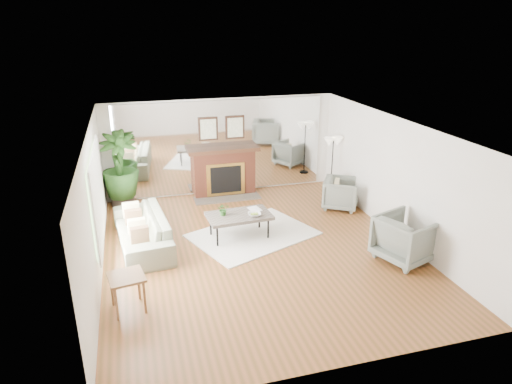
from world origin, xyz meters
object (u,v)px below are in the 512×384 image
object	(u,v)px
sofa	(142,230)
armchair_back	(341,193)
side_table	(127,281)
potted_ficus	(119,168)
floor_lamp	(333,146)
coffee_table	(239,216)
fireplace	(224,171)
armchair_front	(406,238)

from	to	relation	value
sofa	armchair_back	xyz separation A→B (m)	(4.78, 0.75, 0.03)
side_table	potted_ficus	world-z (taller)	potted_ficus
potted_ficus	floor_lamp	bearing A→B (deg)	-6.60
coffee_table	potted_ficus	size ratio (longest dim) A/B	0.73
sofa	floor_lamp	bearing A→B (deg)	102.81
fireplace	armchair_front	size ratio (longest dim) A/B	2.08
floor_lamp	coffee_table	bearing A→B (deg)	-148.04
fireplace	side_table	distance (m)	5.29
side_table	potted_ficus	distance (m)	4.51
armchair_back	potted_ficus	distance (m)	5.41
coffee_table	armchair_front	distance (m)	3.35
fireplace	sofa	world-z (taller)	fireplace
armchair_front	floor_lamp	bearing A→B (deg)	-20.82
fireplace	sofa	distance (m)	3.31
floor_lamp	sofa	bearing A→B (deg)	-161.40
armchair_back	fireplace	bearing A→B (deg)	88.27
sofa	floor_lamp	world-z (taller)	floor_lamp
fireplace	armchair_back	distance (m)	3.07
fireplace	floor_lamp	size ratio (longest dim) A/B	1.32
armchair_back	side_table	world-z (taller)	armchair_back
armchair_back	floor_lamp	bearing A→B (deg)	22.49
sofa	side_table	xyz separation A→B (m)	(-0.32, -2.21, 0.17)
armchair_back	side_table	distance (m)	5.90
potted_ficus	coffee_table	bearing A→B (deg)	-45.91
sofa	armchair_back	distance (m)	4.84
sofa	armchair_back	size ratio (longest dim) A/B	2.85
fireplace	potted_ficus	size ratio (longest dim) A/B	1.09
sofa	potted_ficus	xyz separation A→B (m)	(-0.38, 2.27, 0.66)
armchair_front	floor_lamp	xyz separation A→B (m)	(0.10, 3.61, 0.87)
coffee_table	armchair_front	bearing A→B (deg)	-32.17
fireplace	armchair_back	size ratio (longest dim) A/B	2.49
coffee_table	side_table	distance (m)	3.08
side_table	potted_ficus	xyz separation A→B (m)	(-0.06, 4.48, 0.49)
armchair_front	potted_ficus	world-z (taller)	potted_ficus
sofa	armchair_front	distance (m)	5.21
fireplace	potted_ficus	world-z (taller)	fireplace
fireplace	coffee_table	xyz separation A→B (m)	(-0.23, -2.60, -0.17)
fireplace	floor_lamp	distance (m)	2.89
fireplace	side_table	bearing A→B (deg)	-118.71
floor_lamp	fireplace	bearing A→B (deg)	164.05
coffee_table	floor_lamp	xyz separation A→B (m)	(2.93, 1.83, 0.84)
armchair_back	potted_ficus	bearing A→B (deg)	105.14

